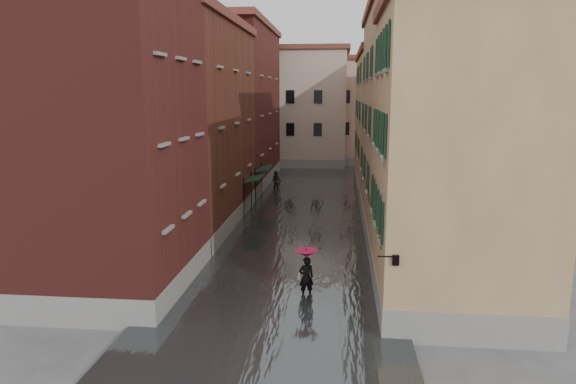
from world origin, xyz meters
The scene contains 16 objects.
ground centered at (0.00, 0.00, 0.00)m, with size 120.00×120.00×0.00m, color #505153.
floodwater centered at (0.00, 13.00, 0.10)m, with size 10.00×60.00×0.20m, color #3F4345.
building_left_near centered at (-7.00, -2.00, 6.50)m, with size 6.00×8.00×13.00m, color maroon.
building_left_mid centered at (-7.00, 9.00, 6.25)m, with size 6.00×14.00×12.50m, color #5A321C.
building_left_far centered at (-7.00, 24.00, 7.00)m, with size 6.00×16.00×14.00m, color maroon.
building_right_near centered at (7.00, -2.00, 5.75)m, with size 6.00×8.00×11.50m, color #97784E.
building_right_mid centered at (7.00, 9.00, 6.50)m, with size 6.00×14.00×13.00m, color #9D835F.
building_right_far centered at (7.00, 24.00, 5.75)m, with size 6.00×16.00×11.50m, color #97784E.
building_end_cream centered at (-3.00, 38.00, 6.50)m, with size 12.00×9.00×13.00m, color #BFB198.
building_end_pink centered at (6.00, 40.00, 6.00)m, with size 10.00×9.00×12.00m, color tan.
awning_near centered at (-3.49, 12.37, 2.47)m, with size 1.09×3.05×2.80m.
awning_far centered at (-3.48, 17.20, 2.47)m, with size 1.09×3.34×2.80m.
wall_lantern centered at (4.33, -6.00, 3.01)m, with size 0.71×0.22×0.35m.
window_planters centered at (4.12, 0.49, 3.51)m, with size 0.59×10.84×0.84m.
pedestrian_main centered at (1.14, -2.27, 1.26)m, with size 1.00×1.00×2.06m.
pedestrian_far centered at (-2.95, 20.75, 0.90)m, with size 0.88×0.68×1.81m, color #232326.
Camera 1 is at (2.44, -22.53, 8.44)m, focal length 32.00 mm.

